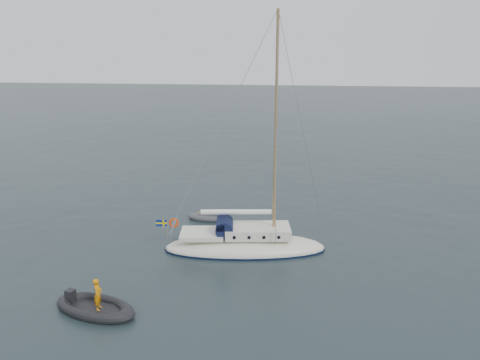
# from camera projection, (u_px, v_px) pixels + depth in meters

# --- Properties ---
(ground) EXTENTS (300.00, 300.00, 0.00)m
(ground) POSITION_uv_depth(u_px,v_px,m) (277.00, 236.00, 31.19)
(ground) COLOR black
(ground) RESTS_ON ground
(sailboat) EXTENTS (10.36, 3.10, 14.75)m
(sailboat) POSITION_uv_depth(u_px,v_px,m) (245.00, 234.00, 28.57)
(sailboat) COLOR beige
(sailboat) RESTS_ON ground
(dinghy) EXTENTS (2.81, 1.27, 0.40)m
(dinghy) POSITION_uv_depth(u_px,v_px,m) (207.00, 217.00, 34.18)
(dinghy) COLOR #535358
(dinghy) RESTS_ON ground
(rib) EXTENTS (4.30, 1.95, 1.77)m
(rib) POSITION_uv_depth(u_px,v_px,m) (95.00, 307.00, 21.95)
(rib) COLOR black
(rib) RESTS_ON ground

